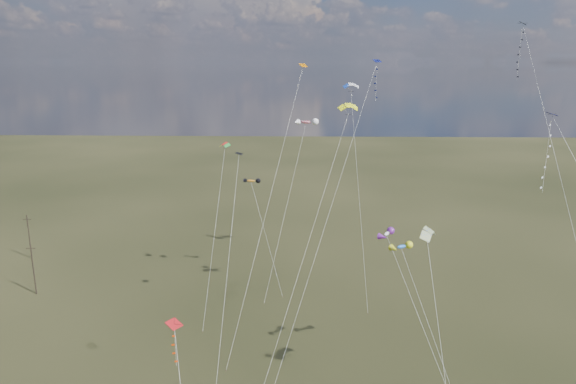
{
  "coord_description": "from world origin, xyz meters",
  "views": [
    {
      "loc": [
        1.76,
        -39.36,
        33.49
      ],
      "look_at": [
        0.0,
        18.0,
        19.0
      ],
      "focal_mm": 32.0,
      "sensor_mm": 36.0,
      "label": 1
    }
  ],
  "objects_px": {
    "utility_pole_near": "(33,268)",
    "diamond_black_high": "(526,72)",
    "parafoil_yellow": "(348,107)",
    "utility_pole_far": "(29,236)"
  },
  "relations": [
    {
      "from": "diamond_black_high",
      "to": "parafoil_yellow",
      "type": "height_order",
      "value": "diamond_black_high"
    },
    {
      "from": "utility_pole_near",
      "to": "diamond_black_high",
      "type": "bearing_deg",
      "value": -10.12
    },
    {
      "from": "utility_pole_near",
      "to": "utility_pole_far",
      "type": "relative_size",
      "value": 1.0
    },
    {
      "from": "utility_pole_far",
      "to": "diamond_black_high",
      "type": "bearing_deg",
      "value": -19.46
    },
    {
      "from": "utility_pole_near",
      "to": "parafoil_yellow",
      "type": "xyz_separation_m",
      "value": [
        45.27,
        -4.76,
        24.09
      ]
    },
    {
      "from": "utility_pole_near",
      "to": "diamond_black_high",
      "type": "height_order",
      "value": "diamond_black_high"
    },
    {
      "from": "utility_pole_far",
      "to": "parafoil_yellow",
      "type": "xyz_separation_m",
      "value": [
        53.27,
        -18.76,
        24.09
      ]
    },
    {
      "from": "diamond_black_high",
      "to": "parafoil_yellow",
      "type": "xyz_separation_m",
      "value": [
        -18.59,
        6.64,
        -4.32
      ]
    },
    {
      "from": "utility_pole_near",
      "to": "parafoil_yellow",
      "type": "height_order",
      "value": "parafoil_yellow"
    },
    {
      "from": "utility_pole_near",
      "to": "utility_pole_far",
      "type": "xyz_separation_m",
      "value": [
        -8.0,
        14.0,
        0.0
      ]
    }
  ]
}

